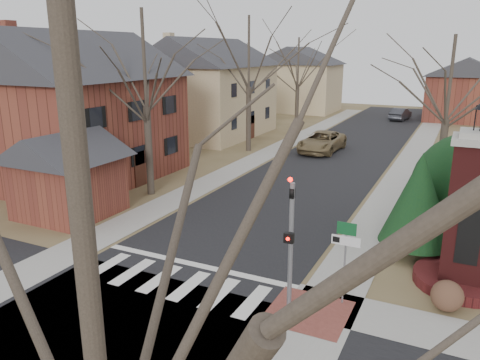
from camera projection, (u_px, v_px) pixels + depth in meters
The scene contains 26 objects.
ground at pixel (161, 293), 15.58m from camera, with size 120.00×120.00×0.00m, color brown.
main_street at pixel (334, 159), 34.63m from camera, with size 8.00×70.00×0.01m, color black.
cross_street at pixel (98, 341), 12.98m from camera, with size 120.00×8.00×0.01m, color black.
crosswalk_zone at pixel (174, 282), 16.27m from camera, with size 8.00×2.20×0.02m, color silver.
stop_bar at pixel (196, 265), 17.57m from camera, with size 8.00×0.35×0.02m, color silver.
sidewalk_right_main at pixel (408, 166), 32.44m from camera, with size 2.00×60.00×0.02m, color gray.
sidewalk_left at pixel (269, 152), 36.82m from camera, with size 2.00×60.00×0.02m, color gray.
curb_apron at pixel (308, 312), 14.42m from camera, with size 2.40×2.40×0.02m, color brown.
traffic_signal_pole at pixel (291, 236), 13.57m from camera, with size 0.28×0.41×4.50m.
sign_post at pixel (345, 247), 14.42m from camera, with size 0.90×0.07×2.75m.
brick_gate_monument at pixel (469, 226), 15.53m from camera, with size 3.20×3.20×6.47m.
house_brick_left at pixel (76, 103), 28.46m from camera, with size 9.80×11.80×9.42m.
house_stucco_left at pixel (208, 86), 43.41m from camera, with size 9.80×12.80×9.28m.
garage_left at pixel (67, 170), 22.45m from camera, with size 4.80×4.80×4.29m.
house_distant_left at pixel (298, 78), 61.07m from camera, with size 10.80×8.80×8.53m.
house_distant_right at pixel (466, 88), 52.81m from camera, with size 8.80×8.80×7.30m.
evergreen_near at pixel (419, 198), 17.99m from camera, with size 2.80×2.80×4.10m.
evergreen_mass at pixel (471, 185), 19.37m from camera, with size 4.80×4.80×4.80m, color #103119.
bare_tree_0 at pixel (144, 52), 24.25m from camera, with size 8.05×8.05×11.15m.
bare_tree_1 at pixel (249, 47), 35.42m from camera, with size 8.40×8.40×11.64m.
bare_tree_2 at pixel (298, 58), 47.17m from camera, with size 7.35×7.35×10.19m.
bare_tree_3 at pixel (451, 72), 24.48m from camera, with size 7.00×7.00×9.70m.
bare_tree_4 at pixel (85, 249), 3.55m from camera, with size 6.65×6.65×9.21m.
pickup_truck at pixel (322, 142), 36.99m from camera, with size 2.64×5.72×1.59m, color olive.
distant_car at pixel (400, 114), 53.69m from camera, with size 1.47×4.22×1.39m, color #36373E.
dry_shrub_left at pixel (447, 296), 14.42m from camera, with size 0.98×0.98×0.98m, color brown.
Camera 1 is at (8.49, -11.43, 7.81)m, focal length 35.00 mm.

